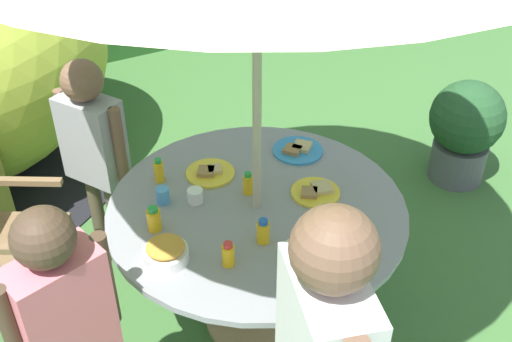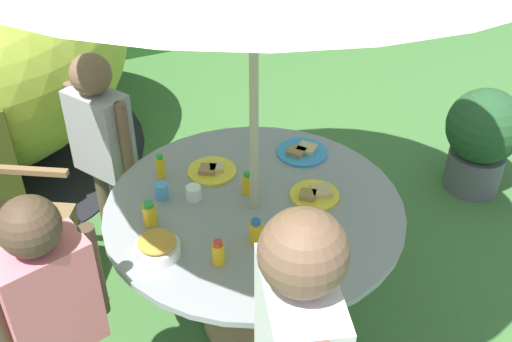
{
  "view_description": "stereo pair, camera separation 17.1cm",
  "coord_description": "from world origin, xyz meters",
  "px_view_note": "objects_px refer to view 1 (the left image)",
  "views": [
    {
      "loc": [
        -1.0,
        -1.82,
        2.41
      ],
      "look_at": [
        0.07,
        0.13,
        0.79
      ],
      "focal_mm": 44.09,
      "sensor_mm": 36.0,
      "label": 1
    },
    {
      "loc": [
        -0.85,
        -1.9,
        2.41
      ],
      "look_at": [
        0.07,
        0.13,
        0.79
      ],
      "focal_mm": 44.09,
      "sensor_mm": 36.0,
      "label": 2
    }
  ],
  "objects_px": {
    "garden_table": "(257,236)",
    "snack_bowl": "(166,252)",
    "cup_far": "(163,195)",
    "juice_bottle_center_front": "(248,184)",
    "child_in_grey_shirt": "(93,140)",
    "plate_mid_left": "(210,172)",
    "juice_bottle_far_right": "(228,255)",
    "plate_near_left": "(298,150)",
    "potted_plant": "(465,128)",
    "juice_bottle_far_left": "(159,171)",
    "child_in_pink_shirt": "(63,311)",
    "juice_bottle_front_edge": "(263,232)",
    "juice_bottle_near_right": "(154,219)",
    "plate_mid_right": "(316,192)",
    "cup_near": "(195,196)",
    "plate_center_back": "(311,256)"
  },
  "relations": [
    {
      "from": "plate_near_left",
      "to": "plate_center_back",
      "type": "relative_size",
      "value": 0.93
    },
    {
      "from": "child_in_pink_shirt",
      "to": "juice_bottle_front_edge",
      "type": "distance_m",
      "value": 0.8
    },
    {
      "from": "plate_mid_right",
      "to": "juice_bottle_near_right",
      "type": "bearing_deg",
      "value": 170.48
    },
    {
      "from": "potted_plant",
      "to": "juice_bottle_near_right",
      "type": "bearing_deg",
      "value": -170.6
    },
    {
      "from": "garden_table",
      "to": "juice_bottle_far_right",
      "type": "relative_size",
      "value": 11.9
    },
    {
      "from": "snack_bowl",
      "to": "juice_bottle_far_right",
      "type": "height_order",
      "value": "juice_bottle_far_right"
    },
    {
      "from": "plate_near_left",
      "to": "plate_center_back",
      "type": "height_order",
      "value": "same"
    },
    {
      "from": "child_in_grey_shirt",
      "to": "plate_mid_left",
      "type": "relative_size",
      "value": 5.22
    },
    {
      "from": "juice_bottle_far_left",
      "to": "juice_bottle_center_front",
      "type": "relative_size",
      "value": 1.09
    },
    {
      "from": "garden_table",
      "to": "juice_bottle_center_front",
      "type": "relative_size",
      "value": 11.87
    },
    {
      "from": "potted_plant",
      "to": "juice_bottle_near_right",
      "type": "distance_m",
      "value": 2.18
    },
    {
      "from": "potted_plant",
      "to": "plate_near_left",
      "type": "bearing_deg",
      "value": -173.41
    },
    {
      "from": "child_in_grey_shirt",
      "to": "plate_mid_right",
      "type": "bearing_deg",
      "value": 10.58
    },
    {
      "from": "child_in_pink_shirt",
      "to": "juice_bottle_far_right",
      "type": "distance_m",
      "value": 0.62
    },
    {
      "from": "child_in_grey_shirt",
      "to": "plate_near_left",
      "type": "height_order",
      "value": "child_in_grey_shirt"
    },
    {
      "from": "snack_bowl",
      "to": "cup_near",
      "type": "relative_size",
      "value": 2.62
    },
    {
      "from": "plate_center_back",
      "to": "child_in_pink_shirt",
      "type": "bearing_deg",
      "value": 171.17
    },
    {
      "from": "snack_bowl",
      "to": "plate_mid_right",
      "type": "height_order",
      "value": "snack_bowl"
    },
    {
      "from": "child_in_pink_shirt",
      "to": "juice_bottle_front_edge",
      "type": "xyz_separation_m",
      "value": [
        0.8,
        0.03,
        -0.01
      ]
    },
    {
      "from": "juice_bottle_near_right",
      "to": "plate_mid_right",
      "type": "bearing_deg",
      "value": -9.52
    },
    {
      "from": "child_in_grey_shirt",
      "to": "juice_bottle_front_edge",
      "type": "height_order",
      "value": "child_in_grey_shirt"
    },
    {
      "from": "garden_table",
      "to": "plate_mid_right",
      "type": "bearing_deg",
      "value": -10.17
    },
    {
      "from": "potted_plant",
      "to": "cup_far",
      "type": "distance_m",
      "value": 2.07
    },
    {
      "from": "child_in_pink_shirt",
      "to": "plate_mid_right",
      "type": "relative_size",
      "value": 5.58
    },
    {
      "from": "juice_bottle_near_right",
      "to": "juice_bottle_far_left",
      "type": "bearing_deg",
      "value": 64.97
    },
    {
      "from": "potted_plant",
      "to": "snack_bowl",
      "type": "distance_m",
      "value": 2.24
    },
    {
      "from": "potted_plant",
      "to": "plate_center_back",
      "type": "bearing_deg",
      "value": -154.19
    },
    {
      "from": "juice_bottle_near_right",
      "to": "juice_bottle_far_right",
      "type": "distance_m",
      "value": 0.37
    },
    {
      "from": "potted_plant",
      "to": "plate_center_back",
      "type": "relative_size",
      "value": 2.59
    },
    {
      "from": "juice_bottle_far_left",
      "to": "cup_near",
      "type": "xyz_separation_m",
      "value": [
        0.08,
        -0.21,
        -0.02
      ]
    },
    {
      "from": "garden_table",
      "to": "snack_bowl",
      "type": "distance_m",
      "value": 0.52
    },
    {
      "from": "juice_bottle_far_left",
      "to": "juice_bottle_far_right",
      "type": "distance_m",
      "value": 0.62
    },
    {
      "from": "plate_near_left",
      "to": "cup_far",
      "type": "height_order",
      "value": "cup_far"
    },
    {
      "from": "child_in_grey_shirt",
      "to": "plate_near_left",
      "type": "bearing_deg",
      "value": 27.34
    },
    {
      "from": "child_in_pink_shirt",
      "to": "juice_bottle_center_front",
      "type": "distance_m",
      "value": 0.96
    },
    {
      "from": "garden_table",
      "to": "potted_plant",
      "type": "distance_m",
      "value": 1.74
    },
    {
      "from": "juice_bottle_near_right",
      "to": "juice_bottle_center_front",
      "type": "height_order",
      "value": "juice_bottle_near_right"
    },
    {
      "from": "plate_center_back",
      "to": "juice_bottle_center_front",
      "type": "relative_size",
      "value": 2.39
    },
    {
      "from": "juice_bottle_center_front",
      "to": "juice_bottle_far_left",
      "type": "bearing_deg",
      "value": 138.67
    },
    {
      "from": "juice_bottle_near_right",
      "to": "garden_table",
      "type": "bearing_deg",
      "value": -9.12
    },
    {
      "from": "plate_center_back",
      "to": "cup_near",
      "type": "relative_size",
      "value": 3.86
    },
    {
      "from": "plate_near_left",
      "to": "child_in_pink_shirt",
      "type": "bearing_deg",
      "value": -158.01
    },
    {
      "from": "cup_near",
      "to": "juice_bottle_near_right",
      "type": "bearing_deg",
      "value": -158.81
    },
    {
      "from": "cup_far",
      "to": "juice_bottle_center_front",
      "type": "bearing_deg",
      "value": -18.49
    },
    {
      "from": "plate_mid_left",
      "to": "cup_far",
      "type": "height_order",
      "value": "cup_far"
    },
    {
      "from": "juice_bottle_far_left",
      "to": "cup_near",
      "type": "relative_size",
      "value": 1.76
    },
    {
      "from": "plate_center_back",
      "to": "juice_bottle_front_edge",
      "type": "relative_size",
      "value": 2.36
    },
    {
      "from": "plate_mid_left",
      "to": "juice_bottle_front_edge",
      "type": "distance_m",
      "value": 0.51
    },
    {
      "from": "garden_table",
      "to": "cup_near",
      "type": "relative_size",
      "value": 19.13
    },
    {
      "from": "snack_bowl",
      "to": "plate_near_left",
      "type": "xyz_separation_m",
      "value": [
        0.83,
        0.39,
        -0.03
      ]
    }
  ]
}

